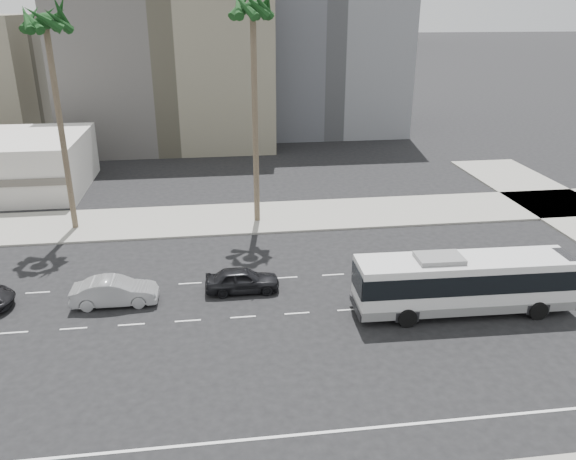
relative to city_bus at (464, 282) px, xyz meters
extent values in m
plane|color=black|center=(-6.15, 0.91, -1.81)|extent=(700.00, 700.00, 0.00)
cube|color=gray|center=(-6.15, 16.41, -1.74)|extent=(120.00, 7.00, 0.15)
cube|color=#5B5851|center=(-18.15, 45.91, 7.19)|extent=(24.00, 18.00, 18.00)
cube|color=#57595F|center=(1.85, 52.91, 11.19)|extent=(20.00, 20.00, 26.00)
cube|color=silver|center=(0.00, 0.00, 0.04)|extent=(12.02, 2.93, 2.68)
cube|color=black|center=(0.00, 0.00, 0.40)|extent=(12.08, 2.99, 1.13)
cube|color=slate|center=(0.00, 0.00, -1.14)|extent=(12.04, 2.97, 0.52)
cube|color=slate|center=(-1.55, 0.00, 1.48)|extent=(2.51, 1.71, 0.31)
cube|color=#262628|center=(5.67, 0.00, 1.23)|extent=(0.67, 1.87, 0.31)
cylinder|color=black|center=(3.81, -1.32, -1.30)|extent=(1.03, 0.31, 1.03)
cylinder|color=black|center=(3.81, 1.32, -1.30)|extent=(1.03, 0.31, 1.03)
cylinder|color=black|center=(-3.51, -1.32, -1.30)|extent=(1.03, 0.31, 1.03)
cylinder|color=black|center=(-3.51, 1.32, -1.30)|extent=(1.03, 0.31, 1.03)
imported|color=black|center=(-12.00, 3.98, -1.06)|extent=(1.81, 4.43, 1.50)
imported|color=#97979A|center=(-19.30, 3.39, -1.02)|extent=(1.68, 4.81, 1.58)
cylinder|color=brown|center=(-10.14, 15.61, 5.97)|extent=(0.43, 0.43, 15.56)
cylinder|color=brown|center=(-24.10, 15.89, 5.58)|extent=(0.46, 0.46, 14.79)
camera|label=1|loc=(-13.32, -26.31, 14.12)|focal=35.27mm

